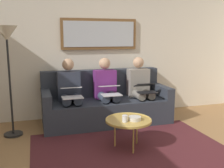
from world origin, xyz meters
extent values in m
cube|color=beige|center=(0.00, -2.60, 1.30)|extent=(6.00, 0.12, 2.60)
cube|color=#4C1E23|center=(0.00, -0.85, 0.00)|extent=(2.60, 1.80, 0.01)
cube|color=#2D333D|center=(0.00, -2.05, 0.21)|extent=(2.20, 0.90, 0.42)
cube|color=#2D333D|center=(0.00, -2.40, 0.66)|extent=(2.20, 0.20, 0.48)
cube|color=#2D333D|center=(-1.03, -2.05, 0.52)|extent=(0.14, 0.90, 0.20)
cube|color=#2D333D|center=(1.03, -2.05, 0.52)|extent=(0.14, 0.90, 0.20)
cube|color=brown|center=(0.00, -2.51, 1.55)|extent=(1.43, 0.04, 0.56)
cube|color=#B2B7BC|center=(0.00, -2.48, 1.55)|extent=(1.33, 0.01, 0.46)
cylinder|color=tan|center=(0.01, -0.90, 0.39)|extent=(0.63, 0.63, 0.03)
torus|color=tan|center=(0.01, -0.90, 0.40)|extent=(0.63, 0.63, 0.02)
cylinder|color=#B28E42|center=(0.01, -0.71, 0.19)|extent=(0.02, 0.02, 0.38)
cylinder|color=#B28E42|center=(-0.15, -0.99, 0.19)|extent=(0.02, 0.02, 0.38)
cylinder|color=#B28E42|center=(0.17, -0.99, 0.19)|extent=(0.02, 0.02, 0.38)
cylinder|color=silver|center=(0.09, -0.82, 0.45)|extent=(0.07, 0.07, 0.09)
cylinder|color=beige|center=(-0.06, -0.85, 0.43)|extent=(0.17, 0.17, 0.05)
cube|color=gray|center=(-0.64, -2.15, 0.67)|extent=(0.38, 0.22, 0.50)
sphere|color=tan|center=(-0.64, -2.15, 1.04)|extent=(0.20, 0.20, 0.20)
cylinder|color=gray|center=(-0.73, -1.94, 0.49)|extent=(0.14, 0.42, 0.14)
cylinder|color=gray|center=(-0.55, -1.94, 0.49)|extent=(0.14, 0.42, 0.14)
cylinder|color=gray|center=(-0.73, -1.73, 0.21)|extent=(0.11, 0.11, 0.42)
cylinder|color=gray|center=(-0.55, -1.73, 0.21)|extent=(0.11, 0.11, 0.42)
cube|color=black|center=(-0.64, -1.73, 0.57)|extent=(0.32, 0.21, 0.01)
cube|color=black|center=(-0.64, -1.87, 0.67)|extent=(0.32, 0.20, 0.09)
cube|color=#A5C6EA|center=(-0.64, -1.87, 0.67)|extent=(0.29, 0.17, 0.07)
cube|color=#66236B|center=(0.00, -2.15, 0.67)|extent=(0.38, 0.22, 0.50)
sphere|color=tan|center=(0.00, -2.15, 1.04)|extent=(0.20, 0.20, 0.20)
cylinder|color=#384256|center=(-0.09, -1.94, 0.49)|extent=(0.14, 0.42, 0.14)
cylinder|color=#384256|center=(0.09, -1.94, 0.49)|extent=(0.14, 0.42, 0.14)
cylinder|color=#384256|center=(-0.09, -1.73, 0.21)|extent=(0.11, 0.11, 0.42)
cylinder|color=#384256|center=(0.09, -1.73, 0.21)|extent=(0.11, 0.11, 0.42)
cube|color=silver|center=(0.00, -1.73, 0.57)|extent=(0.32, 0.23, 0.01)
cube|color=silver|center=(0.00, -1.87, 0.69)|extent=(0.32, 0.23, 0.05)
cube|color=#A5C6EA|center=(0.00, -1.86, 0.69)|extent=(0.28, 0.20, 0.04)
cube|color=#2D3342|center=(0.64, -2.15, 0.67)|extent=(0.38, 0.22, 0.50)
sphere|color=tan|center=(0.64, -2.15, 1.04)|extent=(0.20, 0.20, 0.20)
cylinder|color=#384256|center=(0.55, -1.94, 0.49)|extent=(0.14, 0.42, 0.14)
cylinder|color=#384256|center=(0.73, -1.94, 0.49)|extent=(0.14, 0.42, 0.14)
cylinder|color=#384256|center=(0.55, -1.73, 0.21)|extent=(0.11, 0.11, 0.42)
cylinder|color=#384256|center=(0.73, -1.73, 0.21)|extent=(0.11, 0.11, 0.42)
cube|color=white|center=(0.64, -1.73, 0.57)|extent=(0.32, 0.24, 0.01)
cube|color=white|center=(0.64, -1.87, 0.69)|extent=(0.32, 0.24, 0.06)
cube|color=#A5C6EA|center=(0.64, -1.87, 0.69)|extent=(0.29, 0.21, 0.05)
cylinder|color=black|center=(1.55, -1.85, 0.01)|extent=(0.28, 0.28, 0.03)
cylinder|color=black|center=(1.55, -1.85, 0.75)|extent=(0.03, 0.03, 1.50)
cone|color=beige|center=(1.55, -1.85, 1.55)|extent=(0.32, 0.32, 0.22)
camera|label=1|loc=(1.19, 2.25, 1.50)|focal=41.75mm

